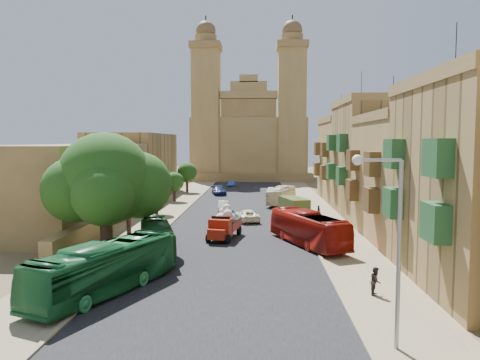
# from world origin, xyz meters

# --- Properties ---
(ground) EXTENTS (260.00, 260.00, 0.00)m
(ground) POSITION_xyz_m (0.00, 0.00, 0.00)
(ground) COLOR brown
(road_surface) EXTENTS (14.00, 140.00, 0.01)m
(road_surface) POSITION_xyz_m (0.00, 30.00, 0.01)
(road_surface) COLOR black
(road_surface) RESTS_ON ground
(sidewalk_east) EXTENTS (5.00, 140.00, 0.01)m
(sidewalk_east) POSITION_xyz_m (9.50, 30.00, 0.01)
(sidewalk_east) COLOR #7E6F52
(sidewalk_east) RESTS_ON ground
(sidewalk_west) EXTENTS (5.00, 140.00, 0.01)m
(sidewalk_west) POSITION_xyz_m (-9.50, 30.00, 0.01)
(sidewalk_west) COLOR #7E6F52
(sidewalk_west) RESTS_ON ground
(kerb_east) EXTENTS (0.25, 140.00, 0.12)m
(kerb_east) POSITION_xyz_m (7.00, 30.00, 0.06)
(kerb_east) COLOR #7E6F52
(kerb_east) RESTS_ON ground
(kerb_west) EXTENTS (0.25, 140.00, 0.12)m
(kerb_west) POSITION_xyz_m (-7.00, 30.00, 0.06)
(kerb_west) COLOR #7E6F52
(kerb_west) RESTS_ON ground
(townhouse_b) EXTENTS (9.00, 14.00, 14.90)m
(townhouse_b) POSITION_xyz_m (15.95, 11.00, 5.66)
(townhouse_b) COLOR olive
(townhouse_b) RESTS_ON ground
(townhouse_c) EXTENTS (9.00, 14.00, 17.40)m
(townhouse_c) POSITION_xyz_m (15.95, 25.00, 6.91)
(townhouse_c) COLOR olive
(townhouse_c) RESTS_ON ground
(townhouse_d) EXTENTS (9.00, 14.00, 15.90)m
(townhouse_d) POSITION_xyz_m (15.95, 39.00, 6.16)
(townhouse_d) COLOR olive
(townhouse_d) RESTS_ON ground
(west_wall) EXTENTS (1.00, 40.00, 1.80)m
(west_wall) POSITION_xyz_m (-12.50, 20.00, 0.90)
(west_wall) COLOR olive
(west_wall) RESTS_ON ground
(west_building_low) EXTENTS (10.00, 28.00, 8.40)m
(west_building_low) POSITION_xyz_m (-18.00, 18.00, 4.20)
(west_building_low) COLOR brown
(west_building_low) RESTS_ON ground
(west_building_mid) EXTENTS (10.00, 22.00, 10.00)m
(west_building_mid) POSITION_xyz_m (-18.00, 44.00, 5.00)
(west_building_mid) COLOR olive
(west_building_mid) RESTS_ON ground
(church) EXTENTS (28.00, 22.50, 36.30)m
(church) POSITION_xyz_m (-0.00, 78.61, 9.52)
(church) COLOR olive
(church) RESTS_ON ground
(ficus_tree) EXTENTS (9.48, 8.72, 9.48)m
(ficus_tree) POSITION_xyz_m (-9.42, 4.01, 5.60)
(ficus_tree) COLOR #39271C
(ficus_tree) RESTS_ON ground
(street_tree_a) EXTENTS (3.19, 3.19, 4.91)m
(street_tree_a) POSITION_xyz_m (-10.00, 12.00, 3.28)
(street_tree_a) COLOR #39271C
(street_tree_a) RESTS_ON ground
(street_tree_b) EXTENTS (3.23, 3.23, 4.96)m
(street_tree_b) POSITION_xyz_m (-10.00, 24.00, 3.32)
(street_tree_b) COLOR #39271C
(street_tree_b) RESTS_ON ground
(street_tree_c) EXTENTS (2.81, 2.81, 4.32)m
(street_tree_c) POSITION_xyz_m (-10.00, 36.00, 2.88)
(street_tree_c) COLOR #39271C
(street_tree_c) RESTS_ON ground
(street_tree_d) EXTENTS (3.34, 3.34, 5.14)m
(street_tree_d) POSITION_xyz_m (-10.00, 48.00, 3.44)
(street_tree_d) COLOR #39271C
(street_tree_d) RESTS_ON ground
(streetlamp) EXTENTS (2.11, 0.44, 8.22)m
(streetlamp) POSITION_xyz_m (7.72, -12.00, 5.20)
(streetlamp) COLOR gray
(streetlamp) RESTS_ON ground
(red_truck) EXTENTS (2.98, 5.48, 3.05)m
(red_truck) POSITION_xyz_m (-0.77, 10.16, 1.34)
(red_truck) COLOR #A21E0C
(red_truck) RESTS_ON ground
(olive_pickup) EXTENTS (3.57, 5.48, 2.09)m
(olive_pickup) POSITION_xyz_m (6.50, 23.85, 1.02)
(olive_pickup) COLOR #43511E
(olive_pickup) RESTS_ON ground
(bus_green_south) EXTENTS (6.46, 10.79, 2.97)m
(bus_green_south) POSITION_xyz_m (-6.50, -5.40, 1.48)
(bus_green_south) COLOR #1B6632
(bus_green_south) RESTS_ON ground
(bus_green_north) EXTENTS (4.62, 9.54, 2.59)m
(bus_green_north) POSITION_xyz_m (-5.53, 3.84, 1.30)
(bus_green_north) COLOR #1A4D21
(bus_green_north) RESTS_ON ground
(bus_red_east) EXTENTS (6.14, 10.30, 2.83)m
(bus_red_east) POSITION_xyz_m (6.50, 7.72, 1.42)
(bus_red_east) COLOR maroon
(bus_red_east) RESTS_ON ground
(bus_cream_east) EXTENTS (4.57, 9.10, 2.47)m
(bus_cream_east) POSITION_xyz_m (5.47, 33.23, 1.24)
(bus_cream_east) COLOR beige
(bus_cream_east) RESTS_ON ground
(car_blue_a) EXTENTS (2.44, 4.38, 1.41)m
(car_blue_a) POSITION_xyz_m (-1.26, 18.74, 0.70)
(car_blue_a) COLOR #4170AF
(car_blue_a) RESTS_ON ground
(car_white_a) EXTENTS (1.42, 3.66, 1.19)m
(car_white_a) POSITION_xyz_m (-2.18, 27.30, 0.59)
(car_white_a) COLOR white
(car_white_a) RESTS_ON ground
(car_cream) EXTENTS (3.24, 5.05, 1.29)m
(car_cream) POSITION_xyz_m (1.00, 19.37, 0.65)
(car_cream) COLOR #FFF6D0
(car_cream) RESTS_ON ground
(car_dkblue) EXTENTS (3.01, 5.22, 1.42)m
(car_dkblue) POSITION_xyz_m (-4.20, 44.49, 0.71)
(car_dkblue) COLOR #0F1C49
(car_dkblue) RESTS_ON ground
(car_white_b) EXTENTS (1.57, 3.78, 1.28)m
(car_white_b) POSITION_xyz_m (4.33, 45.87, 0.64)
(car_white_b) COLOR white
(car_white_b) RESTS_ON ground
(car_blue_b) EXTENTS (1.73, 3.41, 1.07)m
(car_blue_b) POSITION_xyz_m (-2.92, 59.12, 0.54)
(car_blue_b) COLOR #3352A4
(car_blue_b) RESTS_ON ground
(pedestrian_a) EXTENTS (0.67, 0.52, 1.64)m
(pedestrian_a) POSITION_xyz_m (9.89, 10.63, 0.82)
(pedestrian_a) COLOR #29252B
(pedestrian_a) RESTS_ON ground
(pedestrian_b) EXTENTS (0.86, 0.96, 1.62)m
(pedestrian_b) POSITION_xyz_m (9.04, -5.02, 0.81)
(pedestrian_b) COLOR black
(pedestrian_b) RESTS_ON ground
(pedestrian_c) EXTENTS (0.54, 1.00, 1.62)m
(pedestrian_c) POSITION_xyz_m (9.02, 20.77, 0.81)
(pedestrian_c) COLOR #3A3A3B
(pedestrian_c) RESTS_ON ground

